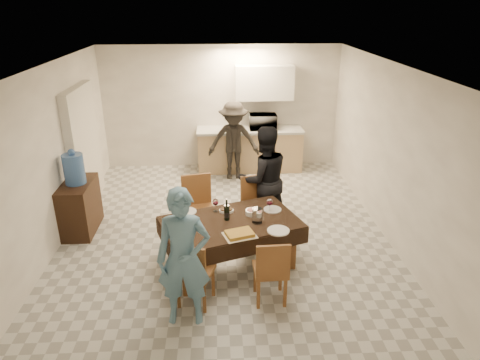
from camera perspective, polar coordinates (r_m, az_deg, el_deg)
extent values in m
cube|color=silver|center=(6.93, -2.02, -6.75)|extent=(5.00, 6.00, 0.02)
cube|color=white|center=(6.08, -2.37, 15.06)|extent=(5.00, 6.00, 0.02)
cube|color=white|center=(9.27, -2.54, 9.63)|extent=(5.00, 0.02, 2.60)
cube|color=white|center=(3.70, -1.26, -12.26)|extent=(5.00, 0.02, 2.60)
cube|color=white|center=(6.83, -23.67, 2.76)|extent=(0.02, 6.00, 2.60)
cube|color=white|center=(6.89, 19.13, 3.62)|extent=(0.02, 6.00, 2.60)
cube|color=silver|center=(7.96, -20.08, 4.10)|extent=(0.15, 1.40, 2.10)
cube|color=tan|center=(9.23, 1.31, 3.96)|extent=(2.20, 0.60, 0.86)
cube|color=#AEAFAA|center=(9.09, 1.34, 6.67)|extent=(2.24, 0.64, 0.05)
cube|color=silver|center=(9.04, 3.27, 12.83)|extent=(1.20, 0.34, 0.70)
cube|color=black|center=(5.75, -1.25, -5.68)|extent=(2.03, 1.57, 0.04)
cube|color=brown|center=(5.92, -1.22, -8.64)|extent=(0.07, 0.07, 0.66)
cube|color=brown|center=(5.25, -5.97, -12.08)|extent=(0.51, 0.51, 0.05)
cube|color=brown|center=(4.96, -6.17, -11.02)|extent=(0.39, 0.16, 0.43)
cube|color=brown|center=(5.28, 4.06, -11.85)|extent=(0.41, 0.41, 0.05)
cube|color=brown|center=(5.00, 4.38, -10.79)|extent=(0.40, 0.05, 0.43)
cube|color=brown|center=(6.51, -5.44, -4.09)|extent=(0.54, 0.54, 0.05)
cube|color=brown|center=(6.20, -5.59, -2.73)|extent=(0.45, 0.14, 0.49)
cube|color=brown|center=(6.53, 2.49, -4.01)|extent=(0.54, 0.54, 0.05)
cube|color=brown|center=(6.24, 2.71, -2.69)|extent=(0.44, 0.16, 0.47)
cube|color=#321D10|center=(7.22, -20.54, -3.38)|extent=(0.44, 0.89, 0.82)
cylinder|color=#4A7CCA|center=(6.97, -21.26, 1.37)|extent=(0.31, 0.31, 0.47)
cylinder|color=white|center=(5.67, 2.31, -4.76)|extent=(0.13, 0.13, 0.20)
cube|color=gold|center=(5.40, -0.05, -7.18)|extent=(0.46, 0.40, 0.05)
cylinder|color=silver|center=(5.90, 1.61, -4.31)|extent=(0.18, 0.18, 0.07)
cylinder|color=silver|center=(5.98, -1.83, -4.12)|extent=(0.19, 0.19, 0.03)
cylinder|color=silver|center=(5.49, -7.46, -7.05)|extent=(0.29, 0.29, 0.02)
cylinder|color=silver|center=(5.52, 5.13, -6.74)|extent=(0.29, 0.29, 0.02)
cylinder|color=silver|center=(6.02, -7.08, -4.20)|extent=(0.27, 0.27, 0.02)
cylinder|color=silver|center=(6.05, 4.35, -3.95)|extent=(0.25, 0.25, 0.01)
imported|color=silver|center=(9.07, 3.07, 7.79)|extent=(0.56, 0.38, 0.31)
imported|color=#5783A0|center=(4.79, -7.52, -10.33)|extent=(0.60, 0.40, 1.64)
imported|color=black|center=(6.66, 3.16, 0.10)|extent=(0.96, 0.83, 1.70)
imported|color=black|center=(8.67, -0.85, 5.25)|extent=(1.03, 0.59, 1.60)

